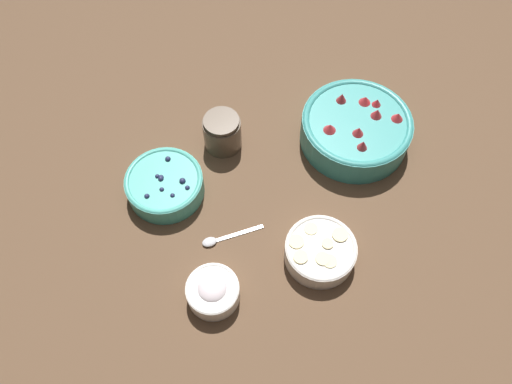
{
  "coord_description": "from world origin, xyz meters",
  "views": [
    {
      "loc": [
        -0.17,
        -0.51,
        0.98
      ],
      "look_at": [
        -0.06,
        0.03,
        0.04
      ],
      "focal_mm": 35.0,
      "sensor_mm": 36.0,
      "label": 1
    }
  ],
  "objects_px": {
    "bowl_strawberries": "(356,128)",
    "bowl_cream": "(213,291)",
    "bowl_blueberries": "(165,184)",
    "jar_chocolate": "(222,133)",
    "bowl_bananas": "(320,251)"
  },
  "relations": [
    {
      "from": "bowl_cream",
      "to": "jar_chocolate",
      "type": "xyz_separation_m",
      "value": [
        0.09,
        0.37,
        0.01
      ]
    },
    {
      "from": "bowl_blueberries",
      "to": "bowl_bananas",
      "type": "relative_size",
      "value": 1.17
    },
    {
      "from": "bowl_strawberries",
      "to": "bowl_cream",
      "type": "bearing_deg",
      "value": -141.14
    },
    {
      "from": "jar_chocolate",
      "to": "bowl_blueberries",
      "type": "bearing_deg",
      "value": -144.85
    },
    {
      "from": "bowl_strawberries",
      "to": "jar_chocolate",
      "type": "height_order",
      "value": "bowl_strawberries"
    },
    {
      "from": "jar_chocolate",
      "to": "bowl_cream",
      "type": "bearing_deg",
      "value": -102.92
    },
    {
      "from": "bowl_bananas",
      "to": "bowl_cream",
      "type": "bearing_deg",
      "value": -170.33
    },
    {
      "from": "bowl_bananas",
      "to": "jar_chocolate",
      "type": "height_order",
      "value": "jar_chocolate"
    },
    {
      "from": "bowl_cream",
      "to": "jar_chocolate",
      "type": "distance_m",
      "value": 0.38
    },
    {
      "from": "bowl_blueberries",
      "to": "bowl_strawberries",
      "type": "bearing_deg",
      "value": 6.49
    },
    {
      "from": "bowl_strawberries",
      "to": "bowl_blueberries",
      "type": "distance_m",
      "value": 0.46
    },
    {
      "from": "bowl_strawberries",
      "to": "bowl_blueberries",
      "type": "height_order",
      "value": "bowl_strawberries"
    },
    {
      "from": "bowl_blueberries",
      "to": "jar_chocolate",
      "type": "bearing_deg",
      "value": 35.15
    },
    {
      "from": "bowl_strawberries",
      "to": "bowl_cream",
      "type": "xyz_separation_m",
      "value": [
        -0.4,
        -0.32,
        -0.01
      ]
    },
    {
      "from": "bowl_strawberries",
      "to": "jar_chocolate",
      "type": "distance_m",
      "value": 0.32
    }
  ]
}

